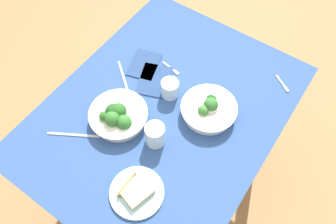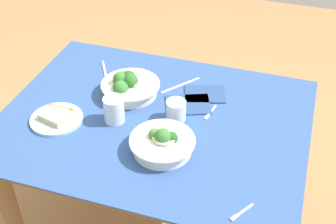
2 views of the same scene
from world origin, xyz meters
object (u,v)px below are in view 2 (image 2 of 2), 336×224
(water_glass_side, at_px, (176,110))
(napkin_folded_lower, at_px, (188,105))
(table_knife_left, at_px, (105,74))
(napkin_folded_upper, at_px, (205,94))
(fork_by_near_bowl, at_px, (241,213))
(broccoli_bowl_near, at_px, (129,86))
(table_knife_right, at_px, (181,85))
(fork_by_far_bowl, at_px, (210,113))
(bread_side_plate, at_px, (56,118))
(water_glass_center, at_px, (114,110))
(broccoli_bowl_far, at_px, (163,143))

(water_glass_side, xyz_separation_m, napkin_folded_lower, (-0.02, -0.10, -0.04))
(table_knife_left, bearing_deg, napkin_folded_upper, -122.54)
(fork_by_near_bowl, bearing_deg, napkin_folded_upper, -122.86)
(broccoli_bowl_near, height_order, water_glass_side, broccoli_bowl_near)
(fork_by_near_bowl, height_order, table_knife_right, same)
(fork_by_far_bowl, bearing_deg, napkin_folded_upper, -145.82)
(bread_side_plate, height_order, napkin_folded_upper, bread_side_plate)
(water_glass_side, xyz_separation_m, fork_by_far_bowl, (-0.12, -0.07, -0.04))
(broccoli_bowl_near, xyz_separation_m, table_knife_left, (0.16, -0.11, -0.04))
(water_glass_side, bearing_deg, bread_side_plate, 19.09)
(fork_by_far_bowl, bearing_deg, fork_by_near_bowl, 35.01)
(bread_side_plate, bearing_deg, table_knife_left, -97.11)
(napkin_folded_upper, bearing_deg, bread_side_plate, 34.16)
(water_glass_center, xyz_separation_m, fork_by_far_bowl, (-0.34, -0.16, -0.05))
(broccoli_bowl_far, relative_size, napkin_folded_upper, 1.42)
(broccoli_bowl_near, xyz_separation_m, table_knife_right, (-0.19, -0.12, -0.04))
(broccoli_bowl_near, relative_size, napkin_folded_upper, 1.47)
(bread_side_plate, relative_size, napkin_folded_upper, 1.24)
(broccoli_bowl_near, distance_m, water_glass_center, 0.18)
(broccoli_bowl_far, distance_m, table_knife_right, 0.42)
(water_glass_center, bearing_deg, table_knife_left, -59.63)
(fork_by_near_bowl, relative_size, table_knife_left, 0.40)
(broccoli_bowl_near, relative_size, fork_by_near_bowl, 2.77)
(broccoli_bowl_far, relative_size, broccoli_bowl_near, 0.96)
(napkin_folded_lower, bearing_deg, fork_by_near_bowl, 122.40)
(broccoli_bowl_far, relative_size, table_knife_right, 1.17)
(broccoli_bowl_far, xyz_separation_m, table_knife_left, (0.40, -0.40, -0.03))
(fork_by_near_bowl, bearing_deg, table_knife_right, -115.54)
(table_knife_left, bearing_deg, bread_side_plate, 142.43)
(table_knife_left, bearing_deg, table_knife_right, -117.99)
(water_glass_side, distance_m, table_knife_left, 0.45)
(broccoli_bowl_far, distance_m, bread_side_plate, 0.45)
(fork_by_near_bowl, height_order, napkin_folded_lower, napkin_folded_lower)
(water_glass_side, relative_size, table_knife_left, 0.38)
(water_glass_center, distance_m, napkin_folded_upper, 0.40)
(broccoli_bowl_far, bearing_deg, broccoli_bowl_near, -49.94)
(fork_by_near_bowl, bearing_deg, table_knife_left, -96.79)
(bread_side_plate, height_order, fork_by_near_bowl, bread_side_plate)
(broccoli_bowl_far, relative_size, bread_side_plate, 1.15)
(bread_side_plate, distance_m, fork_by_far_bowl, 0.60)
(water_glass_side, height_order, fork_by_far_bowl, water_glass_side)
(broccoli_bowl_far, height_order, broccoli_bowl_near, broccoli_bowl_near)
(fork_by_far_bowl, height_order, table_knife_right, same)
(water_glass_side, bearing_deg, broccoli_bowl_near, -22.76)
(fork_by_far_bowl, xyz_separation_m, table_knife_right, (0.17, -0.15, -0.00))
(fork_by_near_bowl, distance_m, napkin_folded_upper, 0.64)
(napkin_folded_upper, bearing_deg, broccoli_bowl_near, 17.14)
(water_glass_side, xyz_separation_m, table_knife_right, (0.05, -0.22, -0.04))
(bread_side_plate, bearing_deg, water_glass_side, -160.91)
(water_glass_side, xyz_separation_m, napkin_folded_upper, (-0.07, -0.19, -0.04))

